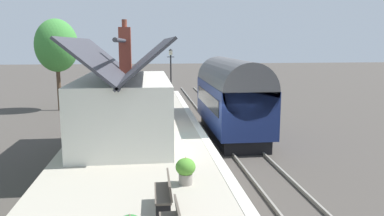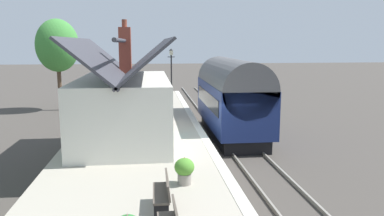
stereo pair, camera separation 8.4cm
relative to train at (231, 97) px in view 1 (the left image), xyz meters
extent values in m
plane|color=#423D38|center=(-2.96, 0.90, -2.21)|extent=(160.00, 160.00, 0.00)
cube|color=#A39B8C|center=(-2.96, 5.00, -1.73)|extent=(32.00, 6.21, 0.96)
cube|color=beige|center=(-2.96, 2.08, -1.25)|extent=(32.00, 0.36, 0.02)
cube|color=gray|center=(-2.96, -0.72, -2.14)|extent=(52.00, 0.08, 0.14)
cube|color=gray|center=(-2.96, 0.72, -2.14)|extent=(52.00, 0.08, 0.14)
cube|color=black|center=(-0.01, 0.00, -1.86)|extent=(7.45, 2.29, 0.70)
cube|color=navy|center=(-0.01, 0.00, -0.36)|extent=(8.10, 2.70, 2.30)
cylinder|color=#515154|center=(-0.01, 0.00, 0.79)|extent=(8.10, 2.65, 2.65)
cube|color=black|center=(-0.01, 1.36, -0.08)|extent=(6.88, 0.03, 0.80)
cylinder|color=black|center=(2.42, 0.00, -1.86)|extent=(0.70, 2.16, 0.70)
cylinder|color=black|center=(-2.44, 0.00, -1.86)|extent=(0.70, 2.16, 0.70)
cube|color=black|center=(4.06, 0.00, 0.04)|extent=(0.04, 2.16, 0.90)
cylinder|color=#F2EDCC|center=(4.08, 0.00, -0.94)|extent=(0.06, 0.24, 0.24)
cube|color=red|center=(4.12, 0.00, -1.39)|extent=(0.16, 2.56, 0.24)
cube|color=silver|center=(-3.51, 5.61, 0.10)|extent=(7.70, 3.83, 2.70)
cube|color=#38383F|center=(-3.51, 4.65, 2.25)|extent=(8.20, 2.17, 1.84)
cube|color=#38383F|center=(-3.51, 6.57, 2.25)|extent=(8.20, 2.17, 1.84)
cylinder|color=#38383F|center=(-3.51, 5.61, 3.05)|extent=(8.20, 0.16, 0.16)
cube|color=brown|center=(-1.81, 5.61, 2.56)|extent=(0.56, 0.56, 2.23)
cylinder|color=brown|center=(-1.81, 5.61, 3.86)|extent=(0.24, 0.24, 0.36)
cube|color=teal|center=(-3.41, 3.67, -0.20)|extent=(0.90, 0.06, 2.10)
cube|color=teal|center=(-4.81, 3.67, 0.45)|extent=(0.80, 0.05, 1.10)
cube|color=teal|center=(-2.01, 3.67, 0.45)|extent=(0.80, 0.05, 1.10)
cube|color=brown|center=(-12.99, 3.99, -0.57)|extent=(1.40, 0.14, 0.40)
cube|color=brown|center=(-11.16, 4.26, -0.80)|extent=(1.41, 0.42, 0.06)
cube|color=brown|center=(-11.16, 4.08, -0.57)|extent=(1.40, 0.12, 0.40)
cube|color=black|center=(-11.72, 4.27, -1.03)|extent=(0.06, 0.36, 0.44)
cube|color=black|center=(-10.60, 4.26, -1.03)|extent=(0.06, 0.36, 0.44)
cube|color=brown|center=(2.14, 3.92, -0.80)|extent=(1.42, 0.47, 0.06)
cube|color=brown|center=(2.14, 3.74, -0.57)|extent=(1.40, 0.17, 0.40)
cube|color=black|center=(1.58, 3.89, -1.03)|extent=(0.08, 0.36, 0.44)
cube|color=black|center=(2.69, 3.94, -1.03)|extent=(0.08, 0.36, 0.44)
cylinder|color=gray|center=(-9.45, 3.50, -1.09)|extent=(0.41, 0.41, 0.33)
ellipsoid|color=#4C8C2D|center=(-9.45, 3.50, -0.71)|extent=(0.60, 0.60, 0.54)
cone|color=#B65F45|center=(-9.45, 3.50, -0.50)|extent=(0.10, 0.10, 0.24)
cube|color=#9E5138|center=(5.25, 4.80, -1.08)|extent=(0.73, 0.32, 0.35)
ellipsoid|color=#2D7233|center=(5.25, 4.80, -0.79)|extent=(0.66, 0.29, 0.29)
cylinder|color=black|center=(6.50, 2.92, 0.44)|extent=(0.10, 0.10, 3.39)
cylinder|color=black|center=(6.50, 2.92, 1.99)|extent=(0.05, 0.50, 0.05)
cube|color=beige|center=(6.50, 2.92, 2.28)|extent=(0.24, 0.24, 0.32)
cone|color=black|center=(6.50, 2.92, 2.50)|extent=(0.32, 0.32, 0.14)
cylinder|color=#4C3828|center=(9.82, 11.37, -0.42)|extent=(0.30, 0.30, 3.58)
ellipsoid|color=#3D8438|center=(9.82, 11.37, 2.77)|extent=(3.13, 3.21, 3.99)
camera|label=1|loc=(-20.28, 4.59, 2.94)|focal=35.51mm
camera|label=2|loc=(-20.29, 4.51, 2.94)|focal=35.51mm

